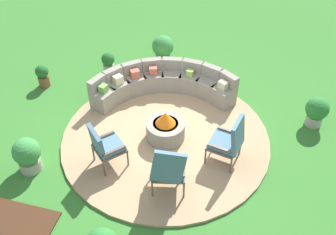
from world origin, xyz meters
TOP-DOWN VIEW (x-y plane):
  - ground_plane at (0.00, 0.00)m, footprint 24.00×24.00m
  - patio_circle at (0.00, 0.00)m, footprint 4.46×4.46m
  - mulch_bed_left at (-2.01, -2.87)m, footprint 1.41×1.06m
  - fire_pit at (0.00, 0.00)m, footprint 0.82×0.82m
  - curved_stone_bench at (-0.46, 1.41)m, footprint 3.27×1.70m
  - lounge_chair_front_left at (-0.92, -1.05)m, footprint 0.77×0.80m
  - lounge_chair_front_right at (0.42, -1.35)m, footprint 0.75×0.71m
  - lounge_chair_back_left at (1.37, -0.32)m, footprint 0.71×0.70m
  - potted_plant_0 at (-2.37, -1.51)m, footprint 0.55×0.55m
  - potted_plant_1 at (3.08, 1.33)m, footprint 0.51×0.51m
  - potted_plant_2 at (-3.45, 1.07)m, footprint 0.33×0.33m
  - potted_plant_3 at (-2.07, 1.99)m, footprint 0.34×0.34m
  - potted_plant_4 at (-0.89, 2.97)m, footprint 0.58×0.58m

SIDE VIEW (x-z plane):
  - ground_plane at x=0.00m, z-range 0.00..0.00m
  - mulch_bed_left at x=-2.01m, z-range 0.00..0.04m
  - patio_circle at x=0.00m, z-range 0.00..0.06m
  - fire_pit at x=0.00m, z-range -0.02..0.66m
  - potted_plant_2 at x=-3.45m, z-range 0.03..0.62m
  - potted_plant_3 at x=-2.07m, z-range 0.02..0.63m
  - curved_stone_bench at x=-0.46m, z-range -0.01..0.75m
  - potted_plant_4 at x=-0.89m, z-range 0.03..0.75m
  - potted_plant_1 at x=3.08m, z-range 0.03..0.75m
  - potted_plant_0 at x=-2.37m, z-range 0.03..0.80m
  - lounge_chair_front_left at x=-0.92m, z-range 0.08..1.13m
  - lounge_chair_back_left at x=1.37m, z-range 0.07..1.17m
  - lounge_chair_front_right at x=0.42m, z-range 0.05..1.22m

